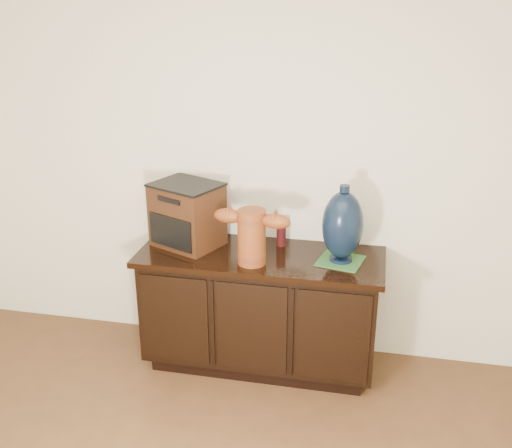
% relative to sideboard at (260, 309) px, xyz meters
% --- Properties ---
extents(room, '(5.00, 5.00, 5.00)m').
position_rel_sideboard_xyz_m(room, '(0.00, -2.23, 0.91)').
color(room, '#53351C').
rests_on(room, ground).
extents(sideboard, '(1.46, 0.56, 0.75)m').
position_rel_sideboard_xyz_m(sideboard, '(0.00, 0.00, 0.00)').
color(sideboard, black).
rests_on(sideboard, ground).
extents(terracotta_vessel, '(0.46, 0.18, 0.32)m').
position_rel_sideboard_xyz_m(terracotta_vessel, '(-0.03, -0.13, 0.55)').
color(terracotta_vessel, brown).
rests_on(terracotta_vessel, sideboard).
extents(tv_radio, '(0.48, 0.44, 0.39)m').
position_rel_sideboard_xyz_m(tv_radio, '(-0.47, 0.06, 0.56)').
color(tv_radio, '#371C0D').
rests_on(tv_radio, sideboard).
extents(green_mat, '(0.29, 0.29, 0.01)m').
position_rel_sideboard_xyz_m(green_mat, '(0.47, -0.00, 0.37)').
color(green_mat, '#2E622C').
rests_on(green_mat, sideboard).
extents(lamp_base, '(0.28, 0.28, 0.45)m').
position_rel_sideboard_xyz_m(lamp_base, '(0.47, -0.00, 0.59)').
color(lamp_base, black).
rests_on(lamp_base, green_mat).
extents(spray_can, '(0.06, 0.06, 0.17)m').
position_rel_sideboard_xyz_m(spray_can, '(0.10, 0.16, 0.45)').
color(spray_can, '#560E13').
rests_on(spray_can, sideboard).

